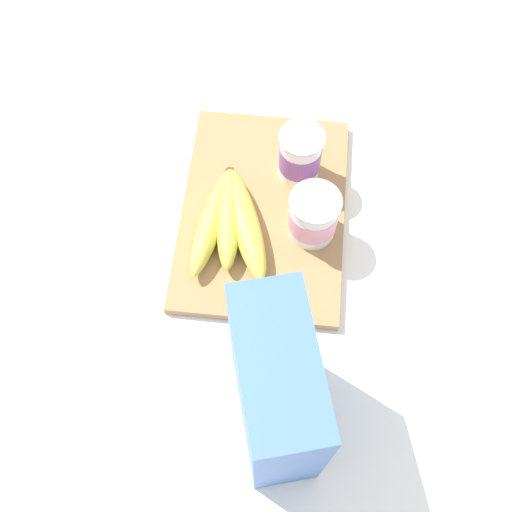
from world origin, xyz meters
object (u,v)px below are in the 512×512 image
yogurt_cup_back (313,216)px  cereal_box (276,391)px  yogurt_cup_front (300,156)px  cutting_board (263,212)px  banana_bunch (230,221)px

yogurt_cup_back → cereal_box: bearing=-6.7°
cereal_box → yogurt_cup_front: bearing=163.3°
cutting_board → cereal_box: (0.30, 0.04, 0.11)m
cereal_box → banana_bunch: cereal_box is taller
cutting_board → yogurt_cup_back: 0.09m
yogurt_cup_front → yogurt_cup_back: bearing=14.9°
cutting_board → yogurt_cup_back: yogurt_cup_back is taller
yogurt_cup_front → cereal_box: bearing=-0.9°
cereal_box → banana_bunch: bearing=-177.4°
yogurt_cup_front → yogurt_cup_back: yogurt_cup_front is taller
cutting_board → cereal_box: size_ratio=1.44×
yogurt_cup_back → cutting_board: bearing=-110.9°
cutting_board → yogurt_cup_front: yogurt_cup_front is taller
banana_bunch → cutting_board: bearing=128.6°
yogurt_cup_back → banana_bunch: (0.01, -0.12, -0.02)m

